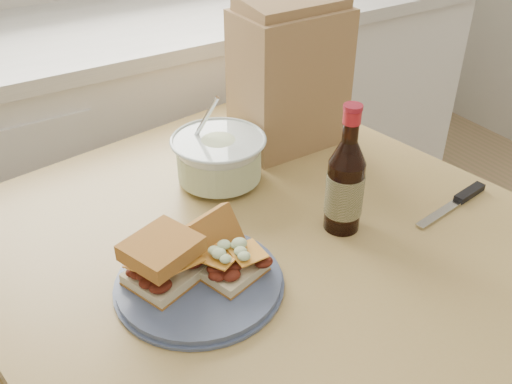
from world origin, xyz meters
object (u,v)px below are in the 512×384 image
dining_table (258,279)px  paper_bag (289,80)px  beer_bottle (345,184)px  coleslaw_bowl (219,160)px  plate (199,282)px

dining_table → paper_bag: bearing=37.8°
paper_bag → beer_bottle: bearing=-108.4°
dining_table → coleslaw_bowl: 0.26m
plate → coleslaw_bowl: bearing=54.6°
coleslaw_bowl → beer_bottle: 0.29m
beer_bottle → plate: bearing=-155.3°
plate → paper_bag: bearing=38.9°
dining_table → plate: size_ratio=4.05×
dining_table → beer_bottle: size_ratio=4.39×
dining_table → paper_bag: 0.45m
beer_bottle → paper_bag: paper_bag is taller
dining_table → paper_bag: size_ratio=3.53×
coleslaw_bowl → beer_bottle: size_ratio=0.79×
plate → beer_bottle: size_ratio=1.08×
dining_table → paper_bag: paper_bag is taller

